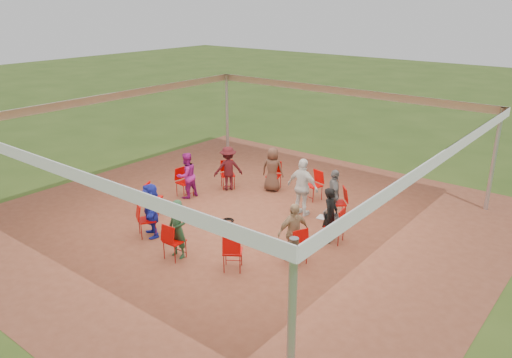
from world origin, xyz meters
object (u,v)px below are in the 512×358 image
Objects in this scene: chair_5 at (185,183)px; chair_10 at (296,245)px; person_seated_1 at (334,194)px; person_seated_2 at (273,169)px; chair_0 at (334,225)px; chair_9 at (233,252)px; person_seated_6 at (178,229)px; chair_2 at (314,186)px; chair_8 at (174,241)px; chair_4 at (228,175)px; person_seated_7 at (293,233)px; cable_coil at (228,221)px; chair_7 at (147,220)px; person_seated_4 at (187,175)px; chair_1 at (338,203)px; chair_6 at (154,198)px; laptop at (324,215)px; standing_person at (303,187)px; person_seated_3 at (228,168)px; chair_3 at (274,176)px; person_seated_0 at (330,215)px; person_seated_5 at (151,210)px.

chair_10 is at bearing 81.82° from chair_5.
person_seated_2 is (-2.61, 0.68, 0.00)m from person_seated_1.
chair_0 and chair_9 have the same top height.
chair_2 is at bearing 81.62° from person_seated_6.
chair_4 is at bearing 114.55° from chair_8.
person_seated_2 reaches higher than chair_5.
chair_5 is 1.00× the size of chair_10.
cable_coil is at bearing 98.28° from person_seated_7.
chair_0 and chair_2 have the same top height.
chair_7 is 1.00× the size of chair_8.
person_seated_4 is 3.67× the size of cable_coil.
chair_6 is at bearing 81.82° from chair_1.
chair_9 is 2.69m from laptop.
chair_8 is (2.11, -4.26, 0.00)m from chair_4.
chair_1 reaches higher than laptop.
standing_person is at bearing 74.87° from chair_8.
person_seated_3 is at bearing 64.55° from laptop.
standing_person reaches higher than chair_0.
chair_6 is at bearing 49.09° from chair_3.
person_seated_7 reaches higher than chair_6.
person_seated_0 and person_seated_2 have the same top height.
chair_5 is at bearing 81.62° from person_seated_0.
chair_1 is 2.82m from chair_3.
chair_1 is at bearing -155.19° from standing_person.
person_seated_7 is (-0.11, 0.05, 0.26)m from chair_10.
chair_8 is at bearing 149.37° from person_seated_7.
person_seated_7 is 1.37m from laptop.
laptop is at bearing 90.00° from person_seated_0.
person_seated_3 is 3.77m from person_seated_5.
chair_8 is at bearing 32.73° from chair_6.
person_seated_2 is at bearing -29.33° from standing_person.
person_seated_5 is (-3.69, -1.13, 0.26)m from chair_10.
person_seated_0 is 1.00× the size of person_seated_7.
person_seated_0 reaches higher than chair_1.
chair_10 is (5.00, -1.30, 0.00)m from chair_5.
person_seated_0 is at bearing 130.91° from person_seated_2.
chair_1 is 1.00× the size of chair_10.
chair_6 is 2.82m from chair_8.
person_seated_3 is 1.00× the size of person_seated_7.
person_seated_1 is at bearing 90.00° from chair_1.
chair_5 is 4.65m from person_seated_1.
chair_4 reaches higher than laptop.
chair_3 and chair_10 have the same top height.
chair_5 is 0.64× the size of person_seated_1.
person_seated_0 is at bearing -90.00° from laptop.
person_seated_7 reaches higher than laptop.
chair_8 is at bearing 65.45° from chair_4.
person_seated_1 is at bearing 130.91° from person_seated_3.
cable_coil is (-2.77, -0.72, -0.69)m from person_seated_0.
chair_3 and chair_6 have the same top height.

